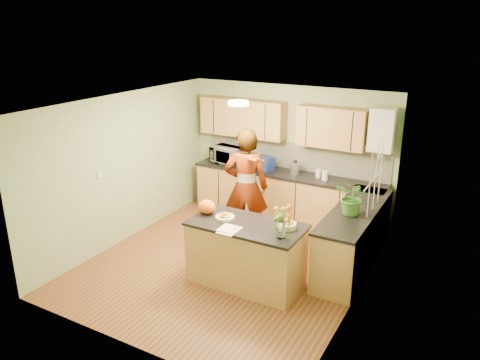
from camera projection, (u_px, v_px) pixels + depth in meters
The scene contains 28 objects.
floor at pixel (229, 263), 7.32m from camera, with size 4.50×4.50×0.00m, color brown.
ceiling at pixel (228, 103), 6.51m from camera, with size 4.00×4.50×0.02m, color silver.
wall_back at pixel (289, 152), 8.77m from camera, with size 4.00×0.02×2.50m, color #8EA777.
wall_front at pixel (123, 249), 5.05m from camera, with size 4.00×0.02×2.50m, color #8EA777.
wall_left at pixel (126, 168), 7.83m from camera, with size 0.02×4.50×2.50m, color #8EA777.
wall_right at pixel (363, 214), 5.99m from camera, with size 0.02×4.50×2.50m, color #8EA777.
back_counter at pixel (286, 197), 8.73m from camera, with size 3.64×0.62×0.94m.
right_counter at pixel (354, 238), 7.08m from camera, with size 0.62×2.24×0.94m.
splashback at pixel (294, 156), 8.73m from camera, with size 3.60×0.02×0.52m, color silver.
upper_cabinets at pixel (278, 121), 8.52m from camera, with size 3.20×0.34×0.70m.
boiler at pixel (382, 130), 7.65m from camera, with size 0.40×0.30×0.86m.
window_right at pixel (376, 178), 6.39m from camera, with size 0.01×1.30×1.05m.
light_switch at pixel (100, 175), 7.31m from camera, with size 0.02×0.09×0.09m, color white.
ceiling_lamp at pixel (238, 103), 6.77m from camera, with size 0.30×0.30×0.07m.
peninsula_island at pixel (246, 253), 6.63m from camera, with size 1.61×0.83×0.92m.
fruit_dish at pixel (225, 216), 6.63m from camera, with size 0.27×0.27×0.10m.
orange_bowl at pixel (288, 224), 6.33m from camera, with size 0.24×0.24×0.14m.
flower_vase at pixel (281, 213), 5.94m from camera, with size 0.28×0.28×0.52m.
orange_bag at pixel (207, 207), 6.80m from camera, with size 0.27×0.22×0.20m, color orange.
papers at pixel (229, 230), 6.28m from camera, with size 0.24×0.33×0.01m, color white.
violinist at pixel (246, 187), 7.69m from camera, with size 0.72×0.48×1.99m, color #DA9C85.
violin at pixel (251, 157), 7.22m from camera, with size 0.55×0.22×0.11m, color #511705, non-canonical shape.
microwave at pixel (227, 155), 9.13m from camera, with size 0.59×0.40×0.33m, color white.
blue_box at pixel (265, 163), 8.74m from camera, with size 0.31×0.23×0.25m, color navy.
kettle at pixel (295, 168), 8.46m from camera, with size 0.17×0.17×0.31m.
jar_cream at pixel (319, 173), 8.31m from camera, with size 0.10×0.10×0.15m, color #F7E6C5.
jar_white at pixel (325, 176), 8.17m from camera, with size 0.11×0.11×0.17m, color white.
potted_plant at pixel (353, 198), 6.66m from camera, with size 0.47×0.41×0.52m, color #3B7B29.
Camera 1 is at (3.31, -5.60, 3.60)m, focal length 35.00 mm.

